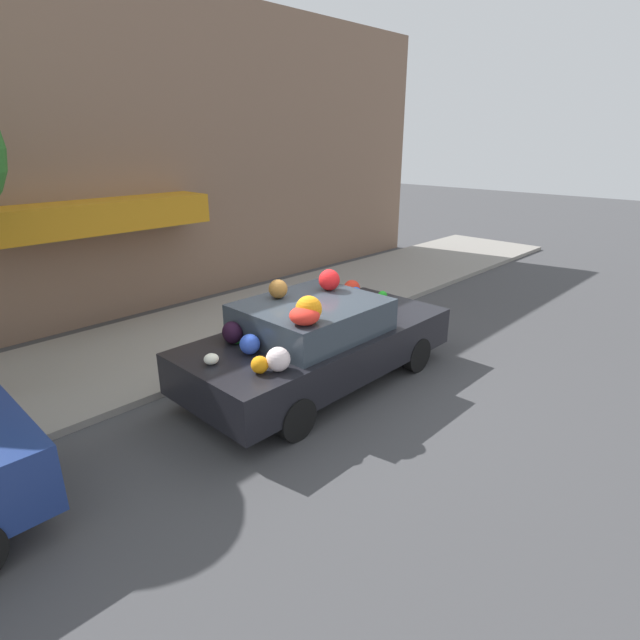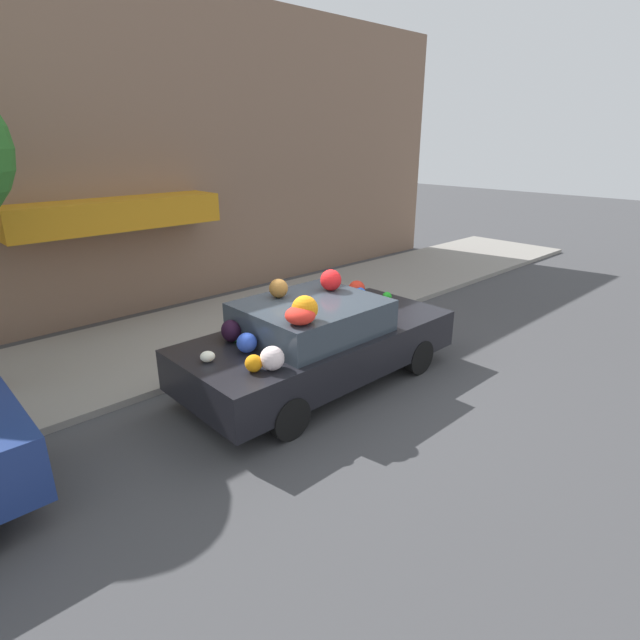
# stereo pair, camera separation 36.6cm
# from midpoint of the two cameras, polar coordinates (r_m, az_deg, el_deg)

# --- Properties ---
(ground_plane) EXTENTS (60.00, 60.00, 0.00)m
(ground_plane) POSITION_cam_midpoint_polar(r_m,az_deg,el_deg) (7.86, -2.29, -6.58)
(ground_plane) COLOR #424244
(sidewalk_curb) EXTENTS (24.00, 3.20, 0.11)m
(sidewalk_curb) POSITION_cam_midpoint_polar(r_m,az_deg,el_deg) (9.80, -13.34, -1.21)
(sidewalk_curb) COLOR gray
(sidewalk_curb) RESTS_ON ground
(building_facade) EXTENTS (18.00, 1.20, 6.38)m
(building_facade) POSITION_cam_midpoint_polar(r_m,az_deg,el_deg) (11.09, -21.53, 16.78)
(building_facade) COLOR #846651
(building_facade) RESTS_ON ground
(fire_hydrant) EXTENTS (0.20, 0.20, 0.70)m
(fire_hydrant) POSITION_cam_midpoint_polar(r_m,az_deg,el_deg) (9.36, -6.81, 0.78)
(fire_hydrant) COLOR gold
(fire_hydrant) RESTS_ON sidewalk_curb
(art_car) EXTENTS (4.30, 1.90, 1.66)m
(art_car) POSITION_cam_midpoint_polar(r_m,az_deg,el_deg) (7.41, -1.72, -2.29)
(art_car) COLOR black
(art_car) RESTS_ON ground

